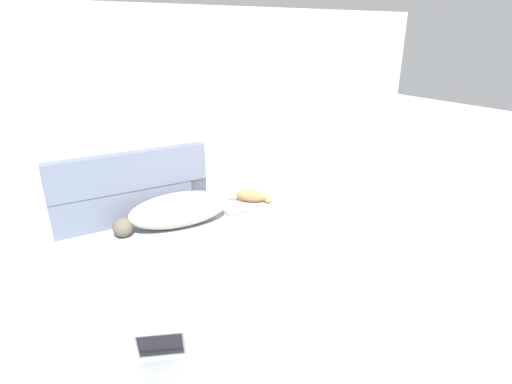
# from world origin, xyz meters

# --- Properties ---
(ground_plane) EXTENTS (20.00, 20.00, 0.00)m
(ground_plane) POSITION_xyz_m (0.00, 0.00, 0.00)
(ground_plane) COLOR #999EA3
(wall_back) EXTENTS (7.81, 0.06, 2.49)m
(wall_back) POSITION_xyz_m (0.00, 4.23, 1.25)
(wall_back) COLOR beige
(wall_back) RESTS_ON ground_plane
(couch) EXTENTS (1.82, 0.93, 0.87)m
(couch) POSITION_xyz_m (-1.55, 3.55, 0.27)
(couch) COLOR slate
(couch) RESTS_ON ground_plane
(dog) EXTENTS (1.67, 0.56, 0.40)m
(dog) POSITION_xyz_m (-1.14, 2.84, 0.20)
(dog) COLOR beige
(dog) RESTS_ON ground_plane
(cat) EXTENTS (0.50, 0.45, 0.17)m
(cat) POSITION_xyz_m (-0.02, 3.03, 0.08)
(cat) COLOR #BC7A47
(cat) RESTS_ON ground_plane
(laptop_open) EXTENTS (0.42, 0.41, 0.25)m
(laptop_open) POSITION_xyz_m (-1.98, 0.83, 0.08)
(laptop_open) COLOR gray
(laptop_open) RESTS_ON ground_plane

